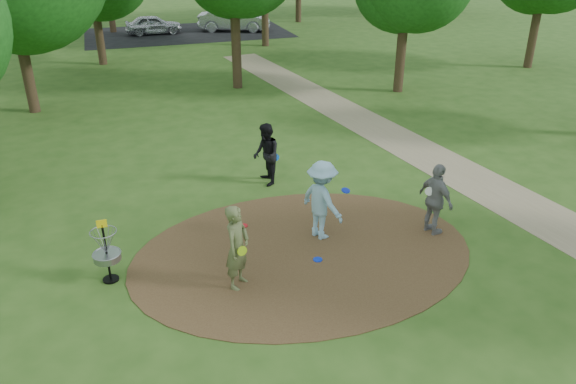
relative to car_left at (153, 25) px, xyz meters
name	(u,v)px	position (x,y,z in m)	size (l,w,h in m)	color
ground	(303,253)	(0.32, -30.22, -0.65)	(100.00, 100.00, 0.00)	#2D5119
dirt_clearing	(303,253)	(0.32, -30.22, -0.64)	(8.40, 8.40, 0.02)	#47301C
footpath	(481,184)	(6.82, -28.22, -0.65)	(2.00, 40.00, 0.01)	#8C7A5B
parking_lot	(188,33)	(2.32, -0.22, -0.65)	(14.00, 8.00, 0.01)	black
player_observer_with_disc	(237,247)	(-1.48, -31.01, 0.33)	(0.82, 0.85, 1.97)	#5A6339
player_throwing_with_disc	(322,200)	(1.02, -29.60, 0.38)	(1.38, 1.52, 2.07)	#8CB9D1
player_walking_with_disc	(266,155)	(0.59, -26.10, 0.30)	(0.77, 0.94, 1.90)	black
player_waiting_with_disc	(436,200)	(3.81, -30.32, 0.30)	(0.68, 1.19, 1.91)	gray
disc_ground_blue	(318,260)	(0.53, -30.63, -0.62)	(0.22, 0.22, 0.02)	#0C2DD7
disc_ground_red	(244,226)	(-0.74, -28.49, -0.62)	(0.22, 0.22, 0.02)	red
car_left	(153,25)	(0.00, 0.00, 0.00)	(1.54, 3.84, 1.31)	#B0B2B8
car_right	(234,19)	(5.63, -0.55, 0.17)	(1.75, 5.02, 1.66)	#AFB2B7
disc_golf_basket	(106,247)	(-4.18, -29.92, 0.22)	(0.63, 0.63, 1.54)	black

